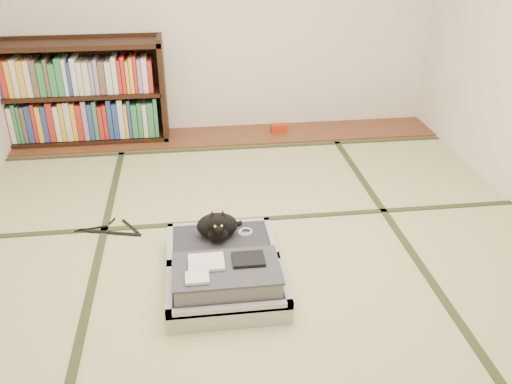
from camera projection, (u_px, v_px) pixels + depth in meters
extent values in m
plane|color=#C0BA80|center=(255.00, 252.00, 3.50)|extent=(4.50, 4.50, 0.00)
cube|color=brown|center=(229.00, 136.00, 5.25)|extent=(4.00, 0.50, 0.02)
cube|color=#AD260D|center=(279.00, 128.00, 5.31)|extent=(0.15, 0.10, 0.07)
plane|color=silver|center=(224.00, 3.00, 4.92)|extent=(4.00, 0.00, 4.00)
cube|color=#2D381E|center=(97.00, 263.00, 3.39)|extent=(0.05, 4.50, 0.01)
cube|color=#2D381E|center=(404.00, 240.00, 3.61)|extent=(0.05, 4.50, 0.01)
cube|color=#2D381E|center=(248.00, 220.00, 3.85)|extent=(4.00, 0.05, 0.01)
cube|color=#2D381E|center=(232.00, 148.00, 4.99)|extent=(4.00, 0.05, 0.01)
cube|color=black|center=(163.00, 90.00, 5.03)|extent=(0.04, 0.35, 0.98)
cube|color=black|center=(88.00, 138.00, 5.15)|extent=(1.53, 0.35, 0.04)
cube|color=black|center=(73.00, 44.00, 4.74)|extent=(1.53, 0.35, 0.04)
cube|color=black|center=(81.00, 93.00, 4.95)|extent=(1.46, 0.35, 0.03)
cube|color=black|center=(84.00, 88.00, 5.09)|extent=(1.53, 0.02, 0.98)
cube|color=gray|center=(84.00, 117.00, 5.03)|extent=(1.38, 0.24, 0.41)
cube|color=gray|center=(77.00, 73.00, 4.84)|extent=(1.38, 0.24, 0.37)
cube|color=#9D9EA2|center=(227.00, 294.00, 3.02)|extent=(0.67, 0.45, 0.12)
cube|color=#2A2B31|center=(227.00, 290.00, 3.01)|extent=(0.60, 0.37, 0.09)
cube|color=#9D9EA2|center=(230.00, 310.00, 2.81)|extent=(0.67, 0.04, 0.04)
cube|color=#9D9EA2|center=(224.00, 264.00, 3.17)|extent=(0.67, 0.04, 0.04)
cube|color=#9D9EA2|center=(169.00, 290.00, 2.96)|extent=(0.04, 0.45, 0.04)
cube|color=#9D9EA2|center=(283.00, 281.00, 3.03)|extent=(0.04, 0.45, 0.04)
cube|color=#9D9EA2|center=(221.00, 250.00, 3.41)|extent=(0.67, 0.45, 0.12)
cube|color=#2A2B31|center=(221.00, 246.00, 3.40)|extent=(0.60, 0.37, 0.09)
cube|color=#9D9EA2|center=(224.00, 260.00, 3.21)|extent=(0.67, 0.04, 0.04)
cube|color=#9D9EA2|center=(219.00, 225.00, 3.57)|extent=(0.67, 0.04, 0.04)
cube|color=#9D9EA2|center=(170.00, 245.00, 3.35)|extent=(0.04, 0.45, 0.04)
cube|color=#9D9EA2|center=(271.00, 238.00, 3.42)|extent=(0.04, 0.45, 0.04)
cylinder|color=black|center=(224.00, 262.00, 3.19)|extent=(0.60, 0.02, 0.02)
cube|color=gray|center=(227.00, 278.00, 2.97)|extent=(0.57, 0.35, 0.12)
cube|color=#3A3B42|center=(226.00, 268.00, 2.94)|extent=(0.59, 0.37, 0.01)
cube|color=silver|center=(206.00, 262.00, 2.96)|extent=(0.20, 0.16, 0.02)
cube|color=black|center=(248.00, 259.00, 2.98)|extent=(0.18, 0.14, 0.02)
cube|color=silver|center=(197.00, 278.00, 2.83)|extent=(0.12, 0.11, 0.02)
cube|color=white|center=(193.00, 322.00, 2.81)|extent=(0.05, 0.01, 0.04)
cube|color=white|center=(214.00, 322.00, 2.83)|extent=(0.04, 0.01, 0.03)
cube|color=orange|center=(273.00, 316.00, 2.86)|extent=(0.04, 0.01, 0.03)
cube|color=#197F33|center=(261.00, 314.00, 2.84)|extent=(0.04, 0.01, 0.02)
ellipsoid|color=black|center=(217.00, 226.00, 3.39)|extent=(0.26, 0.17, 0.16)
ellipsoid|color=black|center=(218.00, 234.00, 3.33)|extent=(0.13, 0.09, 0.09)
ellipsoid|color=black|center=(218.00, 223.00, 3.26)|extent=(0.11, 0.10, 0.11)
sphere|color=black|center=(218.00, 229.00, 3.23)|extent=(0.05, 0.05, 0.05)
cone|color=black|center=(212.00, 214.00, 3.25)|extent=(0.04, 0.05, 0.05)
cone|color=black|center=(223.00, 213.00, 3.26)|extent=(0.04, 0.05, 0.05)
sphere|color=#A5BF33|center=(215.00, 226.00, 3.21)|extent=(0.02, 0.02, 0.02)
sphere|color=#A5BF33|center=(222.00, 226.00, 3.22)|extent=(0.02, 0.02, 0.02)
cylinder|color=black|center=(230.00, 226.00, 3.50)|extent=(0.16, 0.09, 0.03)
torus|color=white|center=(245.00, 232.00, 3.46)|extent=(0.09, 0.09, 0.01)
torus|color=white|center=(246.00, 231.00, 3.45)|extent=(0.08, 0.08, 0.01)
cube|color=black|center=(110.00, 233.00, 3.69)|extent=(0.43, 0.14, 0.01)
cube|color=black|center=(91.00, 229.00, 3.73)|extent=(0.22, 0.06, 0.01)
cube|color=black|center=(130.00, 226.00, 3.76)|extent=(0.13, 0.20, 0.01)
cylinder|color=black|center=(112.00, 221.00, 3.83)|extent=(0.04, 0.08, 0.01)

